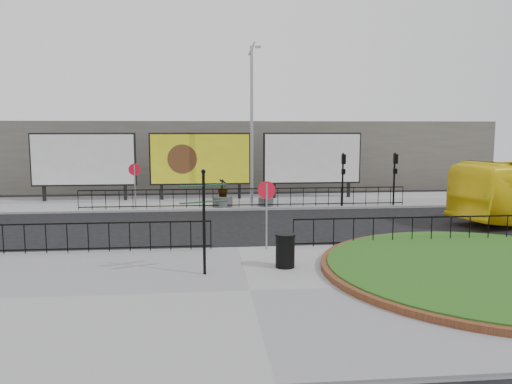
{
  "coord_description": "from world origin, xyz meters",
  "views": [
    {
      "loc": [
        -1.12,
        -17.92,
        4.43
      ],
      "look_at": [
        0.8,
        1.46,
        1.97
      ],
      "focal_mm": 35.0,
      "sensor_mm": 36.0,
      "label": 1
    }
  ],
  "objects": [
    {
      "name": "planter_c",
      "position": [
        2.2,
        9.85,
        0.6
      ],
      "size": [
        0.86,
        0.86,
        1.32
      ],
      "color": "#4C4C4F",
      "rests_on": "pavement_far"
    },
    {
      "name": "signal_pole_a",
      "position": [
        6.5,
        9.34,
        2.1
      ],
      "size": [
        0.22,
        0.26,
        3.0
      ],
      "color": "black",
      "rests_on": "pavement_far"
    },
    {
      "name": "pavement_far",
      "position": [
        0.0,
        12.0,
        0.06
      ],
      "size": [
        44.0,
        6.0,
        0.12
      ],
      "primitive_type": "cube",
      "color": "gray",
      "rests_on": "ground"
    },
    {
      "name": "pavement_near",
      "position": [
        0.0,
        -5.0,
        0.06
      ],
      "size": [
        30.0,
        10.0,
        0.12
      ],
      "primitive_type": "cube",
      "color": "gray",
      "rests_on": "ground"
    },
    {
      "name": "billboard_left",
      "position": [
        -8.5,
        12.97,
        2.6
      ],
      "size": [
        6.2,
        0.31,
        4.1
      ],
      "color": "black",
      "rests_on": "pavement_far"
    },
    {
      "name": "brick_edge",
      "position": [
        7.5,
        -4.0,
        0.21
      ],
      "size": [
        10.4,
        10.4,
        0.18
      ],
      "primitive_type": "cylinder",
      "color": "brown",
      "rests_on": "pavement_near"
    },
    {
      "name": "planter_b",
      "position": [
        -0.24,
        9.78,
        0.66
      ],
      "size": [
        1.09,
        1.09,
        1.58
      ],
      "color": "#4C4C4F",
      "rests_on": "pavement_far"
    },
    {
      "name": "railing_far",
      "position": [
        1.0,
        9.3,
        0.67
      ],
      "size": [
        18.0,
        0.1,
        1.1
      ],
      "primitive_type": null,
      "color": "black",
      "rests_on": "pavement_far"
    },
    {
      "name": "billboard_mid",
      "position": [
        -1.5,
        12.97,
        2.6
      ],
      "size": [
        6.2,
        0.31,
        4.1
      ],
      "color": "black",
      "rests_on": "pavement_far"
    },
    {
      "name": "signal_pole_b",
      "position": [
        9.5,
        9.34,
        2.1
      ],
      "size": [
        0.22,
        0.26,
        3.0
      ],
      "color": "black",
      "rests_on": "pavement_far"
    },
    {
      "name": "grass_lawn",
      "position": [
        7.5,
        -4.0,
        0.23
      ],
      "size": [
        10.0,
        10.0,
        0.22
      ],
      "primitive_type": "cylinder",
      "color": "#235215",
      "rests_on": "pavement_near"
    },
    {
      "name": "railing_near_left",
      "position": [
        -6.0,
        -0.3,
        0.67
      ],
      "size": [
        10.0,
        0.1,
        1.1
      ],
      "primitive_type": null,
      "color": "black",
      "rests_on": "pavement_near"
    },
    {
      "name": "speed_sign_near",
      "position": [
        1.0,
        -0.4,
        1.92
      ],
      "size": [
        0.64,
        0.07,
        2.47
      ],
      "color": "gray",
      "rests_on": "pavement_near"
    },
    {
      "name": "litter_bin",
      "position": [
        1.3,
        -2.83,
        0.66
      ],
      "size": [
        0.64,
        0.64,
        1.07
      ],
      "color": "black",
      "rests_on": "pavement_near"
    },
    {
      "name": "billboard_right",
      "position": [
        5.5,
        12.97,
        2.6
      ],
      "size": [
        6.2,
        0.31,
        4.1
      ],
      "color": "black",
      "rests_on": "pavement_far"
    },
    {
      "name": "lamp_post",
      "position": [
        1.51,
        11.0,
        4.83
      ],
      "size": [
        0.74,
        0.18,
        9.23
      ],
      "color": "gray",
      "rests_on": "pavement_far"
    },
    {
      "name": "railing_near_right",
      "position": [
        6.5,
        -0.3,
        0.67
      ],
      "size": [
        9.0,
        0.1,
        1.1
      ],
      "primitive_type": null,
      "color": "black",
      "rests_on": "pavement_near"
    },
    {
      "name": "ground",
      "position": [
        0.0,
        0.0,
        0.0
      ],
      "size": [
        90.0,
        90.0,
        0.0
      ],
      "primitive_type": "plane",
      "color": "black",
      "rests_on": "ground"
    },
    {
      "name": "building_backdrop",
      "position": [
        0.0,
        22.0,
        2.5
      ],
      "size": [
        40.0,
        10.0,
        5.0
      ],
      "primitive_type": "cube",
      "color": "#635E56",
      "rests_on": "ground"
    },
    {
      "name": "fingerpost_sign",
      "position": [
        -1.22,
        -3.34,
        2.02
      ],
      "size": [
        1.45,
        0.7,
        3.15
      ],
      "rotation": [
        0.0,
        0.0,
        0.28
      ],
      "color": "black",
      "rests_on": "pavement_near"
    },
    {
      "name": "speed_sign_far",
      "position": [
        -5.0,
        9.4,
        1.92
      ],
      "size": [
        0.64,
        0.07,
        2.47
      ],
      "color": "gray",
      "rests_on": "pavement_far"
    }
  ]
}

